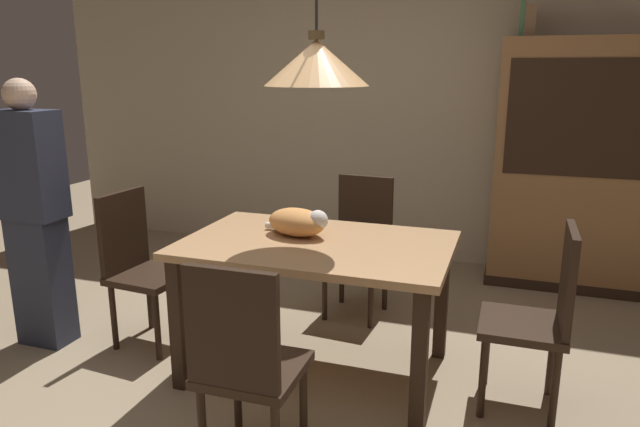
{
  "coord_description": "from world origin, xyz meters",
  "views": [
    {
      "loc": [
        1.04,
        -2.3,
        1.64
      ],
      "look_at": [
        0.03,
        0.65,
        0.85
      ],
      "focal_mm": 32.48,
      "sensor_mm": 36.0,
      "label": 1
    }
  ],
  "objects_px": {
    "chair_right_side": "(541,312)",
    "book_brown_thick": "(531,21)",
    "hutch_bookcase": "(571,171)",
    "book_green_slim": "(522,19)",
    "cat_sleeping": "(299,222)",
    "chair_left_side": "(139,262)",
    "chair_far_back": "(360,239)",
    "pendant_lamp": "(316,62)",
    "person_standing": "(35,216)",
    "dining_table": "(317,260)",
    "chair_near_front": "(245,360)"
  },
  "relations": [
    {
      "from": "dining_table",
      "to": "pendant_lamp",
      "type": "xyz_separation_m",
      "value": [
        -0.0,
        0.0,
        1.01
      ]
    },
    {
      "from": "hutch_bookcase",
      "to": "cat_sleeping",
      "type": "bearing_deg",
      "value": -129.57
    },
    {
      "from": "chair_left_side",
      "to": "cat_sleeping",
      "type": "bearing_deg",
      "value": 3.79
    },
    {
      "from": "chair_near_front",
      "to": "hutch_bookcase",
      "type": "relative_size",
      "value": 0.5
    },
    {
      "from": "chair_far_back",
      "to": "book_brown_thick",
      "type": "relative_size",
      "value": 3.88
    },
    {
      "from": "pendant_lamp",
      "to": "book_green_slim",
      "type": "distance_m",
      "value": 2.11
    },
    {
      "from": "chair_right_side",
      "to": "cat_sleeping",
      "type": "relative_size",
      "value": 2.32
    },
    {
      "from": "chair_left_side",
      "to": "chair_right_side",
      "type": "distance_m",
      "value": 2.26
    },
    {
      "from": "chair_far_back",
      "to": "person_standing",
      "type": "distance_m",
      "value": 2.02
    },
    {
      "from": "dining_table",
      "to": "chair_left_side",
      "type": "bearing_deg",
      "value": 179.66
    },
    {
      "from": "cat_sleeping",
      "to": "book_green_slim",
      "type": "distance_m",
      "value": 2.38
    },
    {
      "from": "cat_sleeping",
      "to": "person_standing",
      "type": "xyz_separation_m",
      "value": [
        -1.55,
        -0.26,
        -0.03
      ]
    },
    {
      "from": "chair_left_side",
      "to": "cat_sleeping",
      "type": "distance_m",
      "value": 1.05
    },
    {
      "from": "chair_near_front",
      "to": "person_standing",
      "type": "height_order",
      "value": "person_standing"
    },
    {
      "from": "chair_near_front",
      "to": "pendant_lamp",
      "type": "xyz_separation_m",
      "value": [
        -0.0,
        0.88,
        1.15
      ]
    },
    {
      "from": "chair_far_back",
      "to": "book_green_slim",
      "type": "xyz_separation_m",
      "value": [
        0.92,
        1.0,
        1.47
      ]
    },
    {
      "from": "dining_table",
      "to": "chair_left_side",
      "type": "height_order",
      "value": "chair_left_side"
    },
    {
      "from": "chair_near_front",
      "to": "hutch_bookcase",
      "type": "bearing_deg",
      "value": 63.74
    },
    {
      "from": "hutch_bookcase",
      "to": "person_standing",
      "type": "bearing_deg",
      "value": -145.87
    },
    {
      "from": "chair_left_side",
      "to": "hutch_bookcase",
      "type": "height_order",
      "value": "hutch_bookcase"
    },
    {
      "from": "dining_table",
      "to": "book_green_slim",
      "type": "relative_size",
      "value": 5.38
    },
    {
      "from": "cat_sleeping",
      "to": "book_brown_thick",
      "type": "height_order",
      "value": "book_brown_thick"
    },
    {
      "from": "cat_sleeping",
      "to": "person_standing",
      "type": "height_order",
      "value": "person_standing"
    },
    {
      "from": "chair_near_front",
      "to": "cat_sleeping",
      "type": "relative_size",
      "value": 2.32
    },
    {
      "from": "hutch_bookcase",
      "to": "person_standing",
      "type": "height_order",
      "value": "hutch_bookcase"
    },
    {
      "from": "chair_right_side",
      "to": "cat_sleeping",
      "type": "height_order",
      "value": "chair_right_side"
    },
    {
      "from": "pendant_lamp",
      "to": "book_green_slim",
      "type": "bearing_deg",
      "value": 63.8
    },
    {
      "from": "chair_left_side",
      "to": "person_standing",
      "type": "relative_size",
      "value": 0.59
    },
    {
      "from": "chair_left_side",
      "to": "chair_right_side",
      "type": "xyz_separation_m",
      "value": [
        2.26,
        -0.01,
        0.0
      ]
    },
    {
      "from": "chair_left_side",
      "to": "hutch_bookcase",
      "type": "relative_size",
      "value": 0.5
    },
    {
      "from": "chair_left_side",
      "to": "chair_far_back",
      "type": "xyz_separation_m",
      "value": [
        1.13,
        0.87,
        0.0
      ]
    },
    {
      "from": "book_green_slim",
      "to": "person_standing",
      "type": "bearing_deg",
      "value": -141.62
    },
    {
      "from": "chair_left_side",
      "to": "book_green_slim",
      "type": "relative_size",
      "value": 3.58
    },
    {
      "from": "chair_near_front",
      "to": "hutch_bookcase",
      "type": "height_order",
      "value": "hutch_bookcase"
    },
    {
      "from": "chair_left_side",
      "to": "cat_sleeping",
      "type": "relative_size",
      "value": 2.32
    },
    {
      "from": "hutch_bookcase",
      "to": "book_brown_thick",
      "type": "bearing_deg",
      "value": 179.77
    },
    {
      "from": "dining_table",
      "to": "chair_far_back",
      "type": "distance_m",
      "value": 0.89
    },
    {
      "from": "dining_table",
      "to": "chair_near_front",
      "type": "bearing_deg",
      "value": -89.94
    },
    {
      "from": "chair_left_side",
      "to": "person_standing",
      "type": "height_order",
      "value": "person_standing"
    },
    {
      "from": "pendant_lamp",
      "to": "hutch_bookcase",
      "type": "xyz_separation_m",
      "value": [
        1.36,
        1.87,
        -0.77
      ]
    },
    {
      "from": "hutch_bookcase",
      "to": "book_green_slim",
      "type": "bearing_deg",
      "value": 179.8
    },
    {
      "from": "cat_sleeping",
      "to": "pendant_lamp",
      "type": "relative_size",
      "value": 0.31
    },
    {
      "from": "book_brown_thick",
      "to": "dining_table",
      "type": "bearing_deg",
      "value": -117.69
    },
    {
      "from": "chair_left_side",
      "to": "hutch_bookcase",
      "type": "distance_m",
      "value": 3.13
    },
    {
      "from": "chair_right_side",
      "to": "book_brown_thick",
      "type": "xyz_separation_m",
      "value": [
        -0.15,
        1.87,
        1.45
      ]
    },
    {
      "from": "book_green_slim",
      "to": "pendant_lamp",
      "type": "bearing_deg",
      "value": -116.2
    },
    {
      "from": "hutch_bookcase",
      "to": "dining_table",
      "type": "bearing_deg",
      "value": -125.96
    },
    {
      "from": "dining_table",
      "to": "pendant_lamp",
      "type": "height_order",
      "value": "pendant_lamp"
    },
    {
      "from": "book_brown_thick",
      "to": "hutch_bookcase",
      "type": "bearing_deg",
      "value": -0.23
    },
    {
      "from": "cat_sleeping",
      "to": "hutch_bookcase",
      "type": "distance_m",
      "value": 2.34
    }
  ]
}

